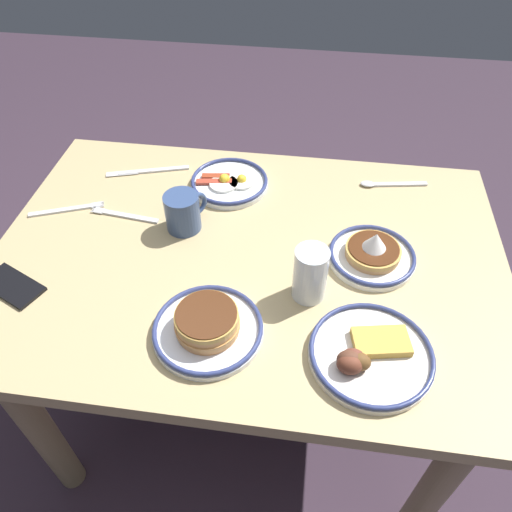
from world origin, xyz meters
name	(u,v)px	position (x,y,z in m)	size (l,w,h in m)	color
ground_plane	(250,402)	(0.00, 0.00, 0.00)	(6.00, 6.00, 0.00)	#372936
dining_table	(248,286)	(0.00, 0.00, 0.62)	(1.22, 0.85, 0.73)	tan
plate_near_main	(372,254)	(-0.29, -0.02, 0.75)	(0.20, 0.20, 0.08)	white
plate_center_pancakes	(229,182)	(0.09, -0.25, 0.75)	(0.21, 0.21, 0.04)	white
plate_far_companion	(208,326)	(0.05, 0.24, 0.76)	(0.23, 0.23, 0.06)	white
plate_far_side	(369,354)	(-0.28, 0.26, 0.75)	(0.25, 0.25, 0.05)	silver
coffee_mug	(183,211)	(0.17, -0.07, 0.78)	(0.09, 0.11, 0.10)	#334772
drinking_glass	(310,276)	(-0.15, 0.11, 0.79)	(0.07, 0.07, 0.13)	silver
cell_phone	(12,286)	(0.50, 0.18, 0.74)	(0.14, 0.07, 0.01)	black
fork_near	(67,210)	(0.49, -0.09, 0.74)	(0.18, 0.09, 0.01)	silver
fork_far	(124,215)	(0.34, -0.09, 0.74)	(0.19, 0.04, 0.01)	silver
butter_knife	(148,171)	(0.33, -0.29, 0.74)	(0.23, 0.08, 0.01)	silver
tea_spoon	(384,184)	(-0.33, -0.32, 0.74)	(0.18, 0.05, 0.01)	silver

